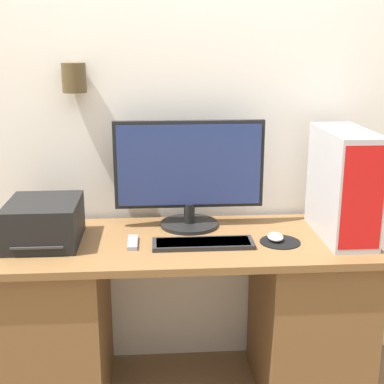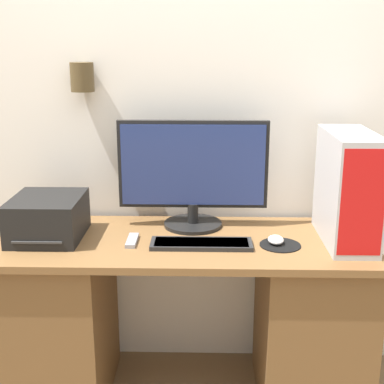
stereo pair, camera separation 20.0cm
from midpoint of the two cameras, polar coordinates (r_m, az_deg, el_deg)
The scene contains 9 objects.
wall_back at distance 2.45m, azimuth 1.68°, elevation 11.22°, with size 6.40×0.15×2.70m.
desk at distance 2.39m, azimuth 1.54°, elevation -13.22°, with size 1.57×0.60×0.75m.
monitor at distance 2.33m, azimuth 2.57°, elevation 2.20°, with size 0.65×0.26×0.47m.
keyboard at distance 2.16m, azimuth 3.67°, elevation -5.57°, with size 0.41×0.13×0.02m.
mousepad at distance 2.21m, azimuth 11.97°, elevation -5.60°, with size 0.17×0.17×0.00m.
mouse at distance 2.22m, azimuth 11.50°, elevation -5.05°, with size 0.06×0.09×0.03m.
computer_tower at distance 2.27m, azimuth 18.74°, elevation 0.37°, with size 0.18×0.44×0.45m.
printer at distance 2.28m, azimuth -12.74°, elevation -2.73°, with size 0.29×0.33×0.17m.
remote_control at distance 2.20m, azimuth -3.82°, elevation -5.23°, with size 0.04×0.14×0.02m.
Camera 2 is at (0.09, -1.79, 1.55)m, focal length 50.00 mm.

